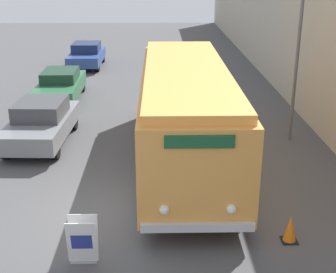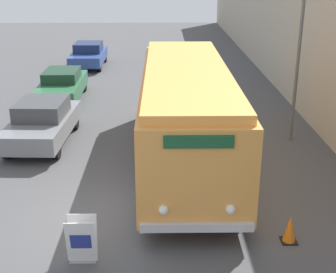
# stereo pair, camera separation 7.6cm
# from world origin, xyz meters

# --- Properties ---
(ground_plane) EXTENTS (80.00, 80.00, 0.00)m
(ground_plane) POSITION_xyz_m (0.00, 0.00, 0.00)
(ground_plane) COLOR #4C4C4F
(building_wall_right) EXTENTS (0.30, 60.00, 6.32)m
(building_wall_right) POSITION_xyz_m (7.26, 10.00, 3.16)
(building_wall_right) COLOR #B2A893
(building_wall_right) RESTS_ON ground_plane
(vintage_bus) EXTENTS (2.67, 10.11, 3.10)m
(vintage_bus) POSITION_xyz_m (1.99, 3.45, 1.76)
(vintage_bus) COLOR black
(vintage_bus) RESTS_ON ground_plane
(sign_board) EXTENTS (0.64, 0.39, 1.05)m
(sign_board) POSITION_xyz_m (-0.50, -1.94, 0.51)
(sign_board) COLOR gray
(sign_board) RESTS_ON ground_plane
(streetlamp) EXTENTS (0.36, 0.36, 6.95)m
(streetlamp) POSITION_xyz_m (5.91, 5.31, 4.46)
(streetlamp) COLOR #595E60
(streetlamp) RESTS_ON ground_plane
(parked_car_near) EXTENTS (2.06, 4.39, 1.52)m
(parked_car_near) POSITION_xyz_m (-3.00, 5.22, 0.77)
(parked_car_near) COLOR black
(parked_car_near) RESTS_ON ground_plane
(parked_car_mid) EXTENTS (1.88, 4.59, 1.41)m
(parked_car_mid) POSITION_xyz_m (-3.39, 10.67, 0.72)
(parked_car_mid) COLOR black
(parked_car_mid) RESTS_ON ground_plane
(parked_car_far) EXTENTS (1.89, 4.22, 1.45)m
(parked_car_far) POSITION_xyz_m (-3.24, 18.12, 0.73)
(parked_car_far) COLOR black
(parked_car_far) RESTS_ON ground_plane
(traffic_cone) EXTENTS (0.36, 0.36, 0.67)m
(traffic_cone) POSITION_xyz_m (4.16, -1.26, 0.33)
(traffic_cone) COLOR black
(traffic_cone) RESTS_ON ground_plane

